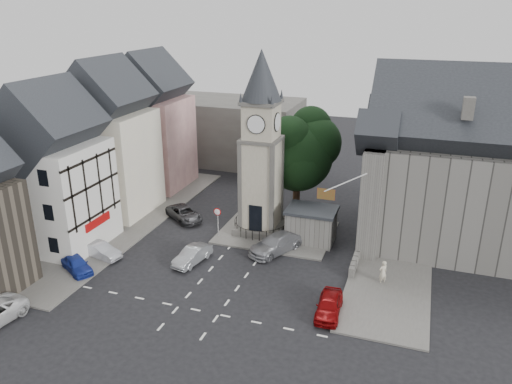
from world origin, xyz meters
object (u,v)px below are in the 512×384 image
at_px(clock_tower, 261,146).
at_px(stone_shelter, 311,225).
at_px(car_east_red, 329,305).
at_px(pedestrian, 383,272).
at_px(car_west_blue, 77,264).

relative_size(clock_tower, stone_shelter, 3.78).
relative_size(car_east_red, pedestrian, 2.10).
xyz_separation_m(clock_tower, car_west_blue, (-11.22, -11.74, -7.49)).
bearing_deg(car_west_blue, car_east_red, -56.93).
relative_size(stone_shelter, car_east_red, 1.08).
distance_m(car_west_blue, car_east_red, 19.73).
xyz_separation_m(car_west_blue, car_east_red, (19.72, 0.75, 0.05)).
bearing_deg(car_west_blue, stone_shelter, -24.03).
distance_m(stone_shelter, pedestrian, 8.58).
distance_m(clock_tower, car_west_blue, 17.89).
height_order(clock_tower, car_east_red, clock_tower).
distance_m(stone_shelter, car_east_red, 11.17).
bearing_deg(pedestrian, car_west_blue, -28.63).
relative_size(car_west_blue, pedestrian, 1.94).
bearing_deg(stone_shelter, car_west_blue, -144.91).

